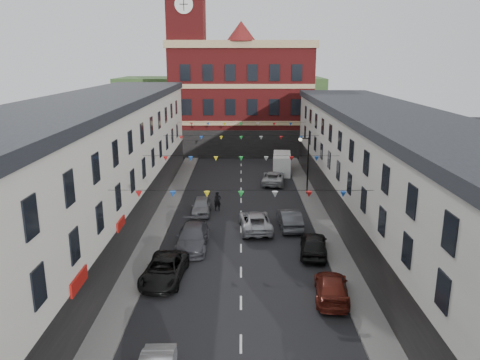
{
  "coord_description": "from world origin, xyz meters",
  "views": [
    {
      "loc": [
        0.01,
        -32.31,
        13.69
      ],
      "look_at": [
        -0.09,
        6.52,
        3.55
      ],
      "focal_mm": 35.0,
      "sensor_mm": 36.0,
      "label": 1
    }
  ],
  "objects_px": {
    "car_left_e": "(201,206)",
    "car_right_e": "(289,219)",
    "car_left_d": "(193,237)",
    "car_left_c": "(164,270)",
    "street_lamp": "(306,158)",
    "car_right_c": "(332,288)",
    "pedestrian": "(218,201)",
    "car_right_f": "(273,178)",
    "moving_car": "(255,221)",
    "white_van": "(282,164)",
    "car_right_d": "(314,244)"
  },
  "relations": [
    {
      "from": "car_left_c",
      "to": "car_left_e",
      "type": "xyz_separation_m",
      "value": [
        1.25,
        13.17,
        -0.01
      ]
    },
    {
      "from": "car_right_c",
      "to": "pedestrian",
      "type": "relative_size",
      "value": 2.6
    },
    {
      "from": "car_left_c",
      "to": "moving_car",
      "type": "relative_size",
      "value": 0.97
    },
    {
      "from": "car_left_c",
      "to": "car_left_d",
      "type": "height_order",
      "value": "car_left_d"
    },
    {
      "from": "white_van",
      "to": "moving_car",
      "type": "bearing_deg",
      "value": -96.03
    },
    {
      "from": "car_left_e",
      "to": "car_right_c",
      "type": "relative_size",
      "value": 0.9
    },
    {
      "from": "pedestrian",
      "to": "car_right_c",
      "type": "bearing_deg",
      "value": -81.19
    },
    {
      "from": "car_right_c",
      "to": "car_right_e",
      "type": "height_order",
      "value": "car_right_e"
    },
    {
      "from": "car_left_c",
      "to": "street_lamp",
      "type": "bearing_deg",
      "value": 63.55
    },
    {
      "from": "car_right_d",
      "to": "car_left_e",
      "type": "bearing_deg",
      "value": -38.65
    },
    {
      "from": "car_left_c",
      "to": "car_right_c",
      "type": "height_order",
      "value": "car_left_c"
    },
    {
      "from": "pedestrian",
      "to": "car_left_e",
      "type": "bearing_deg",
      "value": -163.97
    },
    {
      "from": "street_lamp",
      "to": "car_left_c",
      "type": "relative_size",
      "value": 1.15
    },
    {
      "from": "moving_car",
      "to": "pedestrian",
      "type": "height_order",
      "value": "pedestrian"
    },
    {
      "from": "car_left_c",
      "to": "moving_car",
      "type": "xyz_separation_m",
      "value": [
        6.03,
        9.03,
        0.02
      ]
    },
    {
      "from": "car_left_c",
      "to": "car_left_d",
      "type": "xyz_separation_m",
      "value": [
        1.25,
        5.34,
        0.08
      ]
    },
    {
      "from": "car_right_d",
      "to": "car_right_e",
      "type": "relative_size",
      "value": 0.98
    },
    {
      "from": "street_lamp",
      "to": "car_right_f",
      "type": "height_order",
      "value": "street_lamp"
    },
    {
      "from": "car_left_c",
      "to": "car_left_e",
      "type": "height_order",
      "value": "car_left_c"
    },
    {
      "from": "car_left_c",
      "to": "car_right_e",
      "type": "xyz_separation_m",
      "value": [
        8.88,
        9.52,
        0.05
      ]
    },
    {
      "from": "car_right_c",
      "to": "white_van",
      "type": "distance_m",
      "value": 30.96
    },
    {
      "from": "car_right_f",
      "to": "white_van",
      "type": "distance_m",
      "value": 5.37
    },
    {
      "from": "car_right_e",
      "to": "white_van",
      "type": "distance_m",
      "value": 19.16
    },
    {
      "from": "car_right_e",
      "to": "moving_car",
      "type": "bearing_deg",
      "value": 6.65
    },
    {
      "from": "car_left_e",
      "to": "car_right_e",
      "type": "relative_size",
      "value": 0.89
    },
    {
      "from": "white_van",
      "to": "car_left_c",
      "type": "bearing_deg",
      "value": -104.0
    },
    {
      "from": "car_right_c",
      "to": "car_right_e",
      "type": "bearing_deg",
      "value": -76.56
    },
    {
      "from": "car_left_c",
      "to": "car_right_f",
      "type": "bearing_deg",
      "value": 74.54
    },
    {
      "from": "car_right_f",
      "to": "pedestrian",
      "type": "xyz_separation_m",
      "value": [
        -5.77,
        -9.43,
        0.19
      ]
    },
    {
      "from": "car_left_e",
      "to": "car_right_d",
      "type": "height_order",
      "value": "car_right_d"
    },
    {
      "from": "car_left_d",
      "to": "car_left_c",
      "type": "bearing_deg",
      "value": -102.71
    },
    {
      "from": "white_van",
      "to": "pedestrian",
      "type": "distance_m",
      "value": 16.26
    },
    {
      "from": "car_left_e",
      "to": "car_right_e",
      "type": "distance_m",
      "value": 8.46
    },
    {
      "from": "white_van",
      "to": "pedestrian",
      "type": "relative_size",
      "value": 2.97
    },
    {
      "from": "car_left_c",
      "to": "pedestrian",
      "type": "xyz_separation_m",
      "value": [
        2.68,
        14.06,
        0.18
      ]
    },
    {
      "from": "car_left_c",
      "to": "car_right_c",
      "type": "bearing_deg",
      "value": -8.44
    },
    {
      "from": "car_left_e",
      "to": "car_right_c",
      "type": "xyz_separation_m",
      "value": [
        8.91,
        -15.48,
        -0.04
      ]
    },
    {
      "from": "car_left_d",
      "to": "car_left_e",
      "type": "relative_size",
      "value": 1.33
    },
    {
      "from": "car_left_d",
      "to": "car_right_e",
      "type": "height_order",
      "value": "car_left_d"
    },
    {
      "from": "street_lamp",
      "to": "car_left_d",
      "type": "bearing_deg",
      "value": -126.33
    },
    {
      "from": "car_left_c",
      "to": "car_right_f",
      "type": "distance_m",
      "value": 24.96
    },
    {
      "from": "street_lamp",
      "to": "car_left_e",
      "type": "height_order",
      "value": "street_lamp"
    },
    {
      "from": "car_right_e",
      "to": "car_right_c",
      "type": "bearing_deg",
      "value": 93.06
    },
    {
      "from": "street_lamp",
      "to": "car_left_c",
      "type": "height_order",
      "value": "street_lamp"
    },
    {
      "from": "moving_car",
      "to": "white_van",
      "type": "height_order",
      "value": "white_van"
    },
    {
      "from": "car_right_e",
      "to": "pedestrian",
      "type": "xyz_separation_m",
      "value": [
        -6.2,
        4.53,
        0.12
      ]
    },
    {
      "from": "pedestrian",
      "to": "car_right_e",
      "type": "bearing_deg",
      "value": -51.94
    },
    {
      "from": "moving_car",
      "to": "pedestrian",
      "type": "xyz_separation_m",
      "value": [
        -3.35,
        5.02,
        0.16
      ]
    },
    {
      "from": "street_lamp",
      "to": "car_left_d",
      "type": "height_order",
      "value": "street_lamp"
    },
    {
      "from": "car_right_d",
      "to": "car_right_f",
      "type": "relative_size",
      "value": 0.9
    }
  ]
}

